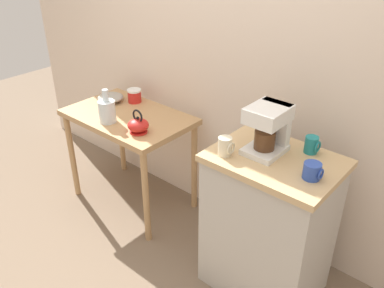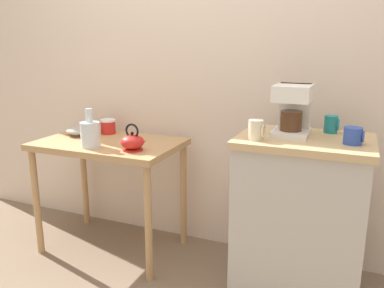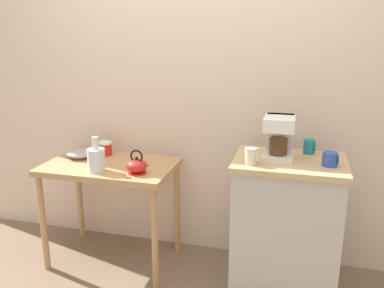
{
  "view_description": "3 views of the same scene",
  "coord_description": "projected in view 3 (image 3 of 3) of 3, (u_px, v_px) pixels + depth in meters",
  "views": [
    {
      "loc": [
        1.51,
        -1.64,
        1.99
      ],
      "look_at": [
        0.13,
        -0.04,
        0.8
      ],
      "focal_mm": 38.19,
      "sensor_mm": 36.0,
      "label": 1
    },
    {
      "loc": [
        0.9,
        -2.01,
        1.36
      ],
      "look_at": [
        0.04,
        0.02,
        0.8
      ],
      "focal_mm": 37.05,
      "sensor_mm": 36.0,
      "label": 2
    },
    {
      "loc": [
        0.7,
        -2.4,
        1.65
      ],
      "look_at": [
        0.05,
        0.01,
        0.95
      ],
      "focal_mm": 37.98,
      "sensor_mm": 36.0,
      "label": 3
    }
  ],
  "objects": [
    {
      "name": "back_wall",
      "position": [
        215.0,
        68.0,
        2.88
      ],
      "size": [
        4.4,
        0.1,
        2.8
      ],
      "primitive_type": "cube",
      "color": "beige",
      "rests_on": "ground_plane"
    },
    {
      "name": "mug_small_cream",
      "position": [
        251.0,
        156.0,
        2.35
      ],
      "size": [
        0.08,
        0.07,
        0.1
      ],
      "color": "beige",
      "rests_on": "kitchen_counter"
    },
    {
      "name": "ground_plane",
      "position": [
        184.0,
        274.0,
        2.86
      ],
      "size": [
        8.0,
        8.0,
        0.0
      ],
      "primitive_type": "plane",
      "color": "#7A6651"
    },
    {
      "name": "glass_carafe_vase",
      "position": [
        96.0,
        159.0,
        2.68
      ],
      "size": [
        0.12,
        0.12,
        0.24
      ],
      "color": "silver",
      "rests_on": "wooden_table"
    },
    {
      "name": "teakettle",
      "position": [
        137.0,
        166.0,
        2.64
      ],
      "size": [
        0.17,
        0.14,
        0.16
      ],
      "color": "red",
      "rests_on": "wooden_table"
    },
    {
      "name": "mug_dark_teal",
      "position": [
        309.0,
        147.0,
        2.56
      ],
      "size": [
        0.08,
        0.07,
        0.09
      ],
      "color": "teal",
      "rests_on": "kitchen_counter"
    },
    {
      "name": "wooden_table",
      "position": [
        111.0,
        177.0,
        2.88
      ],
      "size": [
        0.91,
        0.57,
        0.75
      ],
      "color": "tan",
      "rests_on": "ground_plane"
    },
    {
      "name": "kitchen_counter",
      "position": [
        285.0,
        227.0,
        2.57
      ],
      "size": [
        0.67,
        0.5,
        0.9
      ],
      "color": "#BCB7AD",
      "rests_on": "ground_plane"
    },
    {
      "name": "mug_blue",
      "position": [
        330.0,
        159.0,
        2.33
      ],
      "size": [
        0.09,
        0.08,
        0.08
      ],
      "color": "#2D4CAD",
      "rests_on": "kitchen_counter"
    },
    {
      "name": "bowl_stoneware",
      "position": [
        80.0,
        153.0,
        2.98
      ],
      "size": [
        0.19,
        0.19,
        0.06
      ],
      "color": "#9E998C",
      "rests_on": "wooden_table"
    },
    {
      "name": "coffee_maker",
      "position": [
        279.0,
        135.0,
        2.46
      ],
      "size": [
        0.18,
        0.22,
        0.26
      ],
      "color": "white",
      "rests_on": "kitchen_counter"
    },
    {
      "name": "canister_enamel",
      "position": [
        105.0,
        148.0,
        3.04
      ],
      "size": [
        0.11,
        0.11,
        0.1
      ],
      "color": "red",
      "rests_on": "wooden_table"
    }
  ]
}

